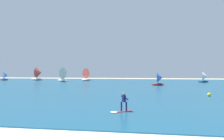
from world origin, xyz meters
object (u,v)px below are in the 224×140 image
Objects in this scene: sailboat_far_left at (159,79)px; sailboat_heeled_over at (38,74)px; sailboat_far_right at (61,74)px; sailboat_anchored_offshore at (5,76)px; sailboat_center_horizon at (87,74)px; sailboat_mid_right at (205,77)px; kitesurfer at (122,105)px; marker_buoy at (209,94)px.

sailboat_far_left is 0.65× the size of sailboat_heeled_over.
sailboat_anchored_offshore is (-25.31, 7.07, -0.77)m from sailboat_far_right.
sailboat_anchored_offshore is at bearing 164.38° from sailboat_far_right.
sailboat_anchored_offshore is at bearing 179.84° from sailboat_center_horizon.
sailboat_far_left is (-14.32, -17.42, -0.04)m from sailboat_mid_right.
sailboat_anchored_offshore is (-52.56, 60.52, 1.01)m from kitesurfer.
sailboat_center_horizon reaches higher than kitesurfer.
marker_buoy is at bearing -101.35° from sailboat_mid_right.
marker_buoy is (50.59, -48.42, -2.28)m from sailboat_heeled_over.
sailboat_center_horizon is 1.41× the size of sailboat_far_left.
sailboat_far_left is (4.43, 38.20, 1.04)m from kitesurfer.
sailboat_center_horizon reaches higher than marker_buoy.
sailboat_mid_right is 42.14m from marker_buoy.
sailboat_center_horizon is 1.44× the size of sailboat_anchored_offshore.
sailboat_heeled_over is (-40.12, 62.75, 1.93)m from kitesurfer.
sailboat_far_right reaches higher than sailboat_far_left.
sailboat_center_horizon reaches higher than sailboat_far_left.
sailboat_far_left is 1.02× the size of sailboat_anchored_offshore.
sailboat_heeled_over is 1.57× the size of sailboat_anchored_offshore.
sailboat_heeled_over is (-20.03, 2.32, 0.22)m from sailboat_center_horizon.
marker_buoy is (30.56, -46.10, -2.06)m from sailboat_center_horizon.
sailboat_anchored_offshore is at bearing 176.07° from sailboat_mid_right.
marker_buoy is (10.46, 14.32, -0.35)m from kitesurfer.
sailboat_far_right is at bearing -15.62° from sailboat_anchored_offshore.
sailboat_far_left is at bearing -129.41° from sailboat_mid_right.
sailboat_center_horizon is at bearing 137.81° from sailboat_far_left.
sailboat_anchored_offshore is (-57.00, 22.32, -0.04)m from sailboat_far_left.
sailboat_heeled_over is 12.67m from sailboat_anchored_offshore.
sailboat_heeled_over is at bearing 10.16° from sailboat_anchored_offshore.
kitesurfer is 0.37× the size of sailboat_far_right.
sailboat_mid_right is 0.71× the size of sailboat_far_right.
sailboat_mid_right is 71.48m from sailboat_anchored_offshore.
sailboat_center_horizon is (-20.10, 60.43, 1.71)m from kitesurfer.
sailboat_far_right is 26.29m from sailboat_anchored_offshore.
sailboat_far_left is 7.08× the size of marker_buoy.
sailboat_anchored_offshore is 78.15m from marker_buoy.
sailboat_far_right is at bearing -135.70° from sailboat_center_horizon.
sailboat_anchored_offshore is at bearing 143.76° from marker_buoy.
sailboat_center_horizon is 39.15m from sailboat_mid_right.
sailboat_far_right is 35.17m from sailboat_far_left.
sailboat_mid_right is at bearing -6.90° from sailboat_heeled_over.
sailboat_heeled_over reaches higher than sailboat_mid_right.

